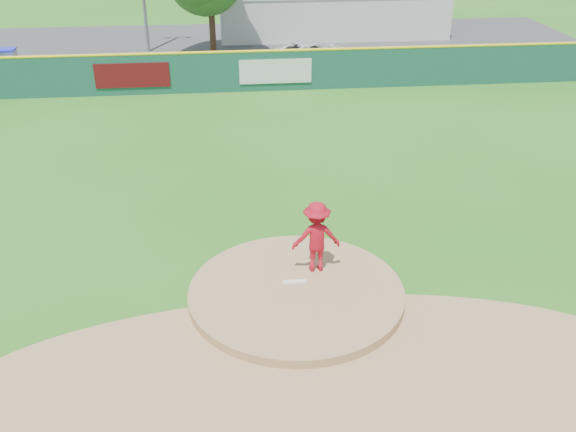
{
  "coord_description": "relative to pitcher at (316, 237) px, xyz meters",
  "views": [
    {
      "loc": [
        -1.64,
        -13.45,
        9.52
      ],
      "look_at": [
        0.0,
        2.0,
        1.3
      ],
      "focal_mm": 40.0,
      "sensor_mm": 36.0,
      "label": 1
    }
  ],
  "objects": [
    {
      "name": "fence_banners",
      "position": [
        -3.06,
        17.03,
        -0.23
      ],
      "size": [
        10.6,
        0.04,
        1.2
      ],
      "color": "#550C0F",
      "rests_on": "ground"
    },
    {
      "name": "pool_building_grp",
      "position": [
        5.37,
        31.1,
        0.43
      ],
      "size": [
        15.2,
        8.2,
        3.31
      ],
      "color": "silver",
      "rests_on": "ground"
    },
    {
      "name": "playground_slide",
      "position": [
        -13.75,
        21.85,
        -0.56
      ],
      "size": [
        0.85,
        2.4,
        1.33
      ],
      "color": "#1B27E5",
      "rests_on": "ground"
    },
    {
      "name": "infield_dirt_arc",
      "position": [
        -0.63,
        -3.89,
        -1.22
      ],
      "size": [
        15.4,
        15.4,
        0.01
      ],
      "primitive_type": "cylinder",
      "color": "#9E774C",
      "rests_on": "ground"
    },
    {
      "name": "van",
      "position": [
        3.14,
        21.56,
        -0.52
      ],
      "size": [
        5.43,
        3.63,
        1.38
      ],
      "primitive_type": "imported",
      "rotation": [
        0.0,
        0.0,
        1.86
      ],
      "color": "silver",
      "rests_on": "parking_lot"
    },
    {
      "name": "pitching_rubber",
      "position": [
        -0.63,
        -0.59,
        -0.96
      ],
      "size": [
        0.6,
        0.15,
        0.04
      ],
      "primitive_type": "cube",
      "color": "white",
      "rests_on": "pitchers_mound"
    },
    {
      "name": "ground",
      "position": [
        -0.63,
        -0.89,
        -1.23
      ],
      "size": [
        120.0,
        120.0,
        0.0
      ],
      "primitive_type": "plane",
      "color": "#286B19",
      "rests_on": "ground"
    },
    {
      "name": "pitcher",
      "position": [
        0.0,
        0.0,
        0.0
      ],
      "size": [
        1.28,
        0.76,
        1.96
      ],
      "primitive_type": "imported",
      "rotation": [
        0.0,
        0.0,
        3.16
      ],
      "color": "#AC0E1F",
      "rests_on": "pitchers_mound"
    },
    {
      "name": "pitchers_mound",
      "position": [
        -0.63,
        -0.89,
        -1.23
      ],
      "size": [
        5.5,
        5.5,
        0.5
      ],
      "primitive_type": "cylinder",
      "color": "#9E774C",
      "rests_on": "ground"
    },
    {
      "name": "parking_lot",
      "position": [
        -0.63,
        26.11,
        -1.22
      ],
      "size": [
        44.0,
        16.0,
        0.02
      ],
      "primitive_type": "cube",
      "color": "#38383A",
      "rests_on": "ground"
    },
    {
      "name": "outfield_fence",
      "position": [
        -0.63,
        17.11,
        -0.14
      ],
      "size": [
        40.0,
        0.14,
        2.07
      ],
      "color": "#16493B",
      "rests_on": "ground"
    }
  ]
}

